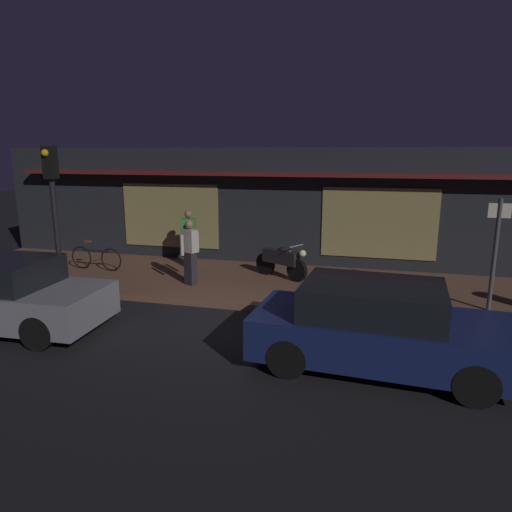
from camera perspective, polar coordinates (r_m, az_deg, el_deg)
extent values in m
plane|color=black|center=(9.61, -5.31, -8.51)|extent=(60.00, 60.00, 0.00)
cube|color=brown|center=(12.30, -0.57, -3.31)|extent=(18.00, 4.00, 0.15)
cube|color=black|center=(15.22, 2.79, 6.40)|extent=(18.00, 2.80, 3.60)
cube|color=olive|center=(14.93, -10.54, 4.92)|extent=(3.20, 0.04, 2.00)
cube|color=olive|center=(13.53, 14.91, 3.92)|extent=(3.20, 0.04, 2.00)
cube|color=#591919|center=(13.53, 1.37, 10.09)|extent=(16.20, 0.50, 0.12)
cylinder|color=black|center=(12.78, 1.18, -0.95)|extent=(0.59, 0.39, 0.60)
cylinder|color=black|center=(12.10, 5.08, -1.79)|extent=(0.59, 0.39, 0.60)
cube|color=black|center=(12.37, 3.09, -0.10)|extent=(1.10, 0.76, 0.36)
ellipsoid|color=black|center=(12.23, 3.65, 0.71)|extent=(0.50, 0.42, 0.20)
sphere|color=#F9EDB7|center=(11.89, 5.78, 0.32)|extent=(0.18, 0.18, 0.18)
cylinder|color=gray|center=(11.97, 5.03, 1.25)|extent=(0.29, 0.50, 0.03)
torus|color=black|center=(14.34, -20.74, -0.15)|extent=(0.66, 0.07, 0.66)
torus|color=black|center=(13.75, -17.46, -0.44)|extent=(0.66, 0.07, 0.66)
cube|color=black|center=(14.00, -19.20, 0.59)|extent=(0.90, 0.09, 0.06)
cube|color=brown|center=(14.10, -20.10, 1.72)|extent=(0.20, 0.09, 0.06)
cylinder|color=black|center=(13.69, -17.89, 1.91)|extent=(0.05, 0.42, 0.02)
cube|color=#28232D|center=(13.78, -8.22, 0.46)|extent=(0.32, 0.26, 0.85)
cube|color=#2D8C38|center=(13.65, -8.32, 3.39)|extent=(0.42, 0.31, 0.58)
sphere|color=#8C6647|center=(13.59, -8.37, 5.14)|extent=(0.22, 0.22, 0.22)
cylinder|color=#2D8C38|center=(13.41, -8.46, 2.92)|extent=(0.11, 0.11, 0.52)
cylinder|color=#2D8C38|center=(13.92, -8.16, 3.28)|extent=(0.11, 0.11, 0.52)
cube|color=#28232D|center=(11.87, -8.09, -1.52)|extent=(0.34, 0.30, 0.85)
cube|color=#B2AD9E|center=(11.72, -8.20, 1.87)|extent=(0.44, 0.36, 0.58)
sphere|color=#8C6647|center=(11.65, -8.26, 3.89)|extent=(0.22, 0.22, 0.22)
cylinder|color=#B2AD9E|center=(11.91, -7.27, 1.72)|extent=(0.12, 0.12, 0.52)
cylinder|color=#B2AD9E|center=(11.56, -9.13, 1.33)|extent=(0.12, 0.12, 0.52)
cylinder|color=#47474C|center=(10.87, 27.37, 0.02)|extent=(0.09, 0.09, 2.40)
cube|color=beige|center=(10.72, 27.89, 4.98)|extent=(0.44, 0.03, 0.30)
cylinder|color=black|center=(11.21, -23.43, 3.10)|extent=(0.12, 0.12, 3.60)
cube|color=black|center=(11.09, -24.10, 10.50)|extent=(0.24, 0.24, 0.70)
sphere|color=orange|center=(10.98, -24.62, 11.49)|extent=(0.16, 0.16, 0.16)
cylinder|color=black|center=(10.40, -20.08, -5.71)|extent=(0.65, 0.24, 0.64)
cylinder|color=black|center=(9.21, -25.30, -8.56)|extent=(0.65, 0.24, 0.64)
cube|color=slate|center=(10.54, -28.68, -4.97)|extent=(4.16, 1.91, 0.68)
cylinder|color=black|center=(8.73, 24.31, -9.62)|extent=(0.65, 0.26, 0.64)
cylinder|color=black|center=(7.31, 25.51, -14.13)|extent=(0.65, 0.26, 0.64)
cylinder|color=black|center=(8.82, 6.45, -8.29)|extent=(0.65, 0.26, 0.64)
cylinder|color=black|center=(7.42, 3.89, -12.44)|extent=(0.65, 0.26, 0.64)
cube|color=#141E4C|center=(7.86, 15.08, -9.55)|extent=(4.20, 2.02, 0.68)
cube|color=black|center=(7.68, 14.20, -5.66)|extent=(2.30, 1.74, 0.64)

